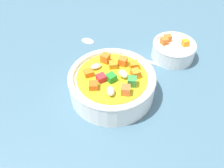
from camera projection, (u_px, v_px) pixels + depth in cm
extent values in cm
cube|color=#42667A|center=(112.00, 96.00, 48.59)|extent=(140.00, 140.00, 2.00)
cylinder|color=white|center=(112.00, 86.00, 46.24)|extent=(17.24, 17.24, 4.58)
torus|color=white|center=(112.00, 76.00, 44.34)|extent=(17.40, 17.40, 1.19)
cylinder|color=gold|center=(112.00, 77.00, 44.46)|extent=(14.00, 14.00, 0.40)
ellipsoid|color=beige|center=(123.00, 74.00, 43.64)|extent=(2.50, 1.87, 1.49)
cube|color=orange|center=(123.00, 61.00, 46.21)|extent=(2.27, 2.27, 1.60)
cube|color=orange|center=(135.00, 73.00, 43.67)|extent=(1.80, 1.80, 1.58)
cube|color=#21912A|center=(111.00, 78.00, 43.01)|extent=(1.85, 1.85, 1.41)
cube|color=orange|center=(134.00, 66.00, 45.39)|extent=(2.02, 2.02, 1.44)
ellipsoid|color=beige|center=(111.00, 91.00, 40.66)|extent=(2.64, 2.21, 1.29)
cube|color=orange|center=(113.00, 65.00, 45.80)|extent=(2.12, 2.12, 1.16)
cube|color=#DB5B1B|center=(93.00, 86.00, 41.63)|extent=(2.16, 2.16, 1.26)
ellipsoid|color=beige|center=(96.00, 66.00, 45.61)|extent=(1.50, 2.29, 0.95)
cube|color=orange|center=(88.00, 73.00, 44.12)|extent=(1.83, 1.83, 1.14)
cube|color=orange|center=(126.00, 90.00, 40.58)|extent=(2.25, 2.25, 1.66)
cube|color=#368E3D|center=(132.00, 81.00, 42.08)|extent=(2.25, 2.25, 1.70)
cube|color=red|center=(101.00, 77.00, 43.19)|extent=(1.64, 1.64, 1.20)
cube|color=orange|center=(105.00, 58.00, 46.78)|extent=(2.24, 2.24, 1.77)
cylinder|color=silver|center=(139.00, 57.00, 55.62)|extent=(12.95, 8.54, 0.69)
ellipsoid|color=silver|center=(88.00, 40.00, 60.80)|extent=(4.25, 3.86, 0.73)
cylinder|color=white|center=(173.00, 51.00, 55.09)|extent=(10.20, 10.20, 3.58)
torus|color=white|center=(175.00, 44.00, 53.66)|extent=(10.30, 10.30, 0.82)
cube|color=orange|center=(164.00, 41.00, 53.63)|extent=(1.63, 1.63, 1.53)
cube|color=orange|center=(185.00, 43.00, 53.16)|extent=(1.72, 1.72, 1.42)
cube|color=orange|center=(168.00, 38.00, 54.54)|extent=(1.59, 1.59, 1.43)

